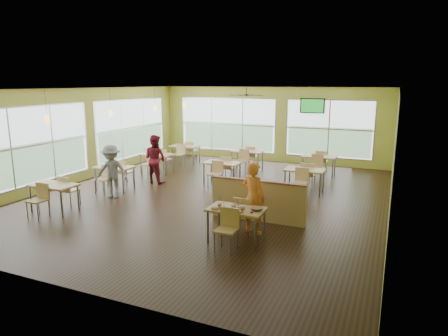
# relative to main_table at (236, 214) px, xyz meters

# --- Properties ---
(room) EXTENTS (12.00, 12.04, 3.20)m
(room) POSITION_rel_main_table_xyz_m (-2.00, 3.00, 0.97)
(room) COLOR black
(room) RESTS_ON ground
(window_bays) EXTENTS (9.24, 10.24, 2.38)m
(window_bays) POSITION_rel_main_table_xyz_m (-4.65, 6.08, 0.85)
(window_bays) COLOR white
(window_bays) RESTS_ON room
(main_table) EXTENTS (1.22, 1.52, 0.87)m
(main_table) POSITION_rel_main_table_xyz_m (0.00, 0.00, 0.00)
(main_table) COLOR tan
(main_table) RESTS_ON floor
(half_wall_divider) EXTENTS (2.40, 0.14, 1.04)m
(half_wall_divider) POSITION_rel_main_table_xyz_m (0.00, 1.45, -0.11)
(half_wall_divider) COLOR tan
(half_wall_divider) RESTS_ON floor
(dining_tables) EXTENTS (6.92, 8.72, 0.87)m
(dining_tables) POSITION_rel_main_table_xyz_m (-3.05, 4.71, -0.00)
(dining_tables) COLOR tan
(dining_tables) RESTS_ON floor
(pendant_lights) EXTENTS (0.11, 7.31, 0.86)m
(pendant_lights) POSITION_rel_main_table_xyz_m (-5.20, 3.68, 1.82)
(pendant_lights) COLOR #2D2119
(pendant_lights) RESTS_ON ceiling
(ceiling_fan) EXTENTS (1.25, 1.25, 0.29)m
(ceiling_fan) POSITION_rel_main_table_xyz_m (-2.00, 6.00, 2.32)
(ceiling_fan) COLOR #2D2119
(ceiling_fan) RESTS_ON ceiling
(tv_backwall) EXTENTS (1.00, 0.07, 0.60)m
(tv_backwall) POSITION_rel_main_table_xyz_m (-0.20, 8.90, 1.82)
(tv_backwall) COLOR black
(tv_backwall) RESTS_ON wall_back
(man_plaid) EXTENTS (0.70, 0.57, 1.67)m
(man_plaid) POSITION_rel_main_table_xyz_m (0.16, 0.63, 0.20)
(man_plaid) COLOR #FF501C
(man_plaid) RESTS_ON floor
(patron_maroon) EXTENTS (0.90, 0.75, 1.66)m
(patron_maroon) POSITION_rel_main_table_xyz_m (-4.45, 3.73, 0.20)
(patron_maroon) COLOR maroon
(patron_maroon) RESTS_ON floor
(patron_grey) EXTENTS (1.13, 0.80, 1.59)m
(patron_grey) POSITION_rel_main_table_xyz_m (-4.65, 1.69, 0.17)
(patron_grey) COLOR slate
(patron_grey) RESTS_ON floor
(cup_blue) EXTENTS (0.10, 0.10, 0.35)m
(cup_blue) POSITION_rel_main_table_xyz_m (-0.33, -0.12, 0.19)
(cup_blue) COLOR white
(cup_blue) RESTS_ON main_table
(cup_yellow) EXTENTS (0.09, 0.09, 0.33)m
(cup_yellow) POSITION_rel_main_table_xyz_m (-0.19, -0.25, 0.19)
(cup_yellow) COLOR white
(cup_yellow) RESTS_ON main_table
(cup_red_near) EXTENTS (0.09, 0.09, 0.32)m
(cup_red_near) POSITION_rel_main_table_xyz_m (0.11, -0.19, 0.18)
(cup_red_near) COLOR white
(cup_red_near) RESTS_ON main_table
(cup_red_far) EXTENTS (0.10, 0.10, 0.36)m
(cup_red_far) POSITION_rel_main_table_xyz_m (0.21, -0.18, 0.19)
(cup_red_far) COLOR white
(cup_red_far) RESTS_ON main_table
(food_basket) EXTENTS (0.26, 0.26, 0.06)m
(food_basket) POSITION_rel_main_table_xyz_m (0.44, 0.04, 0.15)
(food_basket) COLOR black
(food_basket) RESTS_ON main_table
(ketchup_cup) EXTENTS (0.06, 0.06, 0.02)m
(ketchup_cup) POSITION_rel_main_table_xyz_m (0.40, -0.16, 0.13)
(ketchup_cup) COLOR maroon
(ketchup_cup) RESTS_ON main_table
(wrapper_left) EXTENTS (0.22, 0.21, 0.04)m
(wrapper_left) POSITION_rel_main_table_xyz_m (-0.41, -0.23, 0.14)
(wrapper_left) COLOR #9C744B
(wrapper_left) RESTS_ON main_table
(wrapper_mid) EXTENTS (0.19, 0.17, 0.04)m
(wrapper_mid) POSITION_rel_main_table_xyz_m (-0.07, 0.10, 0.14)
(wrapper_mid) COLOR #9C744B
(wrapper_mid) RESTS_ON main_table
(wrapper_right) EXTENTS (0.13, 0.12, 0.03)m
(wrapper_right) POSITION_rel_main_table_xyz_m (0.16, -0.26, 0.14)
(wrapper_right) COLOR #9C744B
(wrapper_right) RESTS_ON main_table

